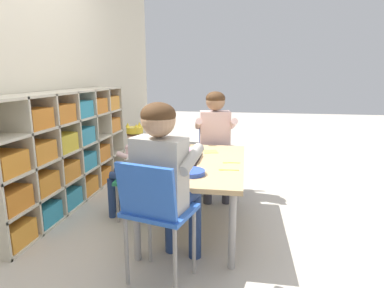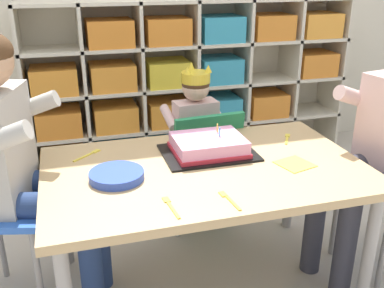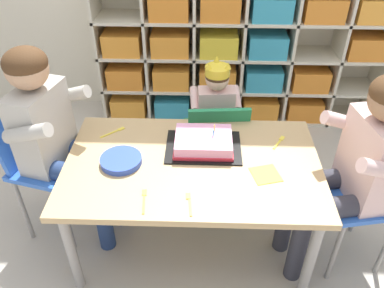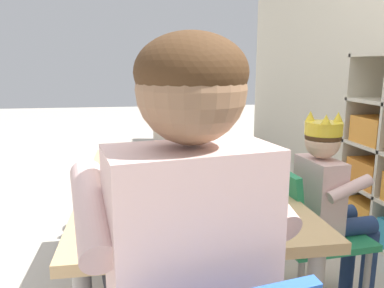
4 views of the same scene
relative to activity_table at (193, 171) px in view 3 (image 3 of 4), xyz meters
name	(u,v)px [view 3 (image 3 of 4)]	position (x,y,z in m)	size (l,w,h in m)	color
ground	(192,238)	(0.00, 0.00, -0.49)	(16.00, 16.00, 0.00)	#BCB2A3
storage_cubby_shelf	(236,57)	(0.28, 1.28, 0.01)	(2.09, 0.31, 1.06)	beige
activity_table	(193,171)	(0.00, 0.00, 0.00)	(1.21, 0.74, 0.55)	tan
classroom_chair_blue	(216,135)	(0.12, 0.47, -0.12)	(0.40, 0.39, 0.63)	#238451
child_with_crown	(215,106)	(0.12, 0.58, 0.02)	(0.31, 0.31, 0.82)	beige
classroom_chair_adult_side	(41,156)	(-0.78, 0.11, -0.02)	(0.42, 0.44, 0.76)	blue
adult_helper_seated	(54,129)	(-0.67, 0.08, 0.17)	(0.47, 0.45, 1.07)	#B2ADA3
classroom_chair_guest_side	(368,194)	(0.84, -0.07, -0.07)	(0.39, 0.39, 0.66)	blue
guest_at_table_side	(359,160)	(0.73, -0.09, 0.16)	(0.46, 0.44, 1.05)	beige
birthday_cake_on_tray	(203,143)	(0.05, 0.12, 0.08)	(0.37, 0.27, 0.11)	black
paper_plate_stack	(121,160)	(-0.34, -0.01, 0.07)	(0.20, 0.20, 0.03)	blue
paper_napkin_square	(266,174)	(0.34, -0.08, 0.05)	(0.12, 0.12, 0.00)	#F4DB4C
fork_at_table_front_edge	(144,200)	(-0.20, -0.26, 0.05)	(0.03, 0.14, 0.00)	yellow
fork_scattered_mid_table	(279,142)	(0.44, 0.18, 0.05)	(0.08, 0.11, 0.00)	yellow
fork_near_cake_tray	(114,132)	(-0.42, 0.24, 0.05)	(0.12, 0.10, 0.00)	yellow
fork_by_napkin	(189,203)	(-0.01, -0.27, 0.05)	(0.03, 0.13, 0.00)	yellow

